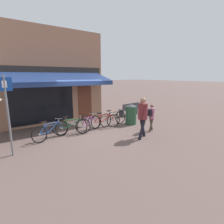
{
  "coord_description": "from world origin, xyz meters",
  "views": [
    {
      "loc": [
        -4.08,
        -7.31,
        2.71
      ],
      "look_at": [
        0.63,
        -0.92,
        1.05
      ],
      "focal_mm": 28.0,
      "sensor_mm": 36.0,
      "label": 1
    }
  ],
  "objects_px": {
    "bicycle_red": "(104,121)",
    "litter_bin": "(131,114)",
    "park_bench": "(129,109)",
    "bicycle_purple": "(89,124)",
    "bicycle_black": "(113,118)",
    "pedestrian_child": "(151,114)",
    "bicycle_blue": "(51,131)",
    "parking_sign": "(7,108)",
    "pedestrian_adult": "(143,114)",
    "bicycle_green": "(72,126)"
  },
  "relations": [
    {
      "from": "park_bench",
      "to": "bicycle_black",
      "type": "bearing_deg",
      "value": -157.89
    },
    {
      "from": "bicycle_blue",
      "to": "pedestrian_adult",
      "type": "bearing_deg",
      "value": -50.66
    },
    {
      "from": "bicycle_green",
      "to": "bicycle_purple",
      "type": "xyz_separation_m",
      "value": [
        0.9,
        -0.04,
        -0.01
      ]
    },
    {
      "from": "pedestrian_adult",
      "to": "bicycle_blue",
      "type": "bearing_deg",
      "value": 147.89
    },
    {
      "from": "bicycle_green",
      "to": "bicycle_black",
      "type": "relative_size",
      "value": 0.93
    },
    {
      "from": "bicycle_blue",
      "to": "bicycle_black",
      "type": "height_order",
      "value": "bicycle_black"
    },
    {
      "from": "bicycle_blue",
      "to": "pedestrian_adult",
      "type": "distance_m",
      "value": 4.03
    },
    {
      "from": "bicycle_green",
      "to": "pedestrian_adult",
      "type": "distance_m",
      "value": 3.33
    },
    {
      "from": "bicycle_black",
      "to": "litter_bin",
      "type": "height_order",
      "value": "litter_bin"
    },
    {
      "from": "pedestrian_adult",
      "to": "litter_bin",
      "type": "xyz_separation_m",
      "value": [
        1.14,
        1.98,
        -0.53
      ]
    },
    {
      "from": "bicycle_purple",
      "to": "bicycle_red",
      "type": "distance_m",
      "value": 0.87
    },
    {
      "from": "pedestrian_adult",
      "to": "bicycle_purple",
      "type": "bearing_deg",
      "value": 124.4
    },
    {
      "from": "parking_sign",
      "to": "park_bench",
      "type": "bearing_deg",
      "value": 16.51
    },
    {
      "from": "bicycle_green",
      "to": "pedestrian_child",
      "type": "bearing_deg",
      "value": -6.98
    },
    {
      "from": "bicycle_blue",
      "to": "bicycle_purple",
      "type": "relative_size",
      "value": 1.08
    },
    {
      "from": "park_bench",
      "to": "litter_bin",
      "type": "bearing_deg",
      "value": -135.99
    },
    {
      "from": "park_bench",
      "to": "parking_sign",
      "type": "bearing_deg",
      "value": -169.66
    },
    {
      "from": "bicycle_black",
      "to": "pedestrian_adult",
      "type": "xyz_separation_m",
      "value": [
        -0.17,
        -2.37,
        0.71
      ]
    },
    {
      "from": "pedestrian_adult",
      "to": "parking_sign",
      "type": "xyz_separation_m",
      "value": [
        -4.86,
        1.44,
        0.55
      ]
    },
    {
      "from": "bicycle_black",
      "to": "pedestrian_child",
      "type": "bearing_deg",
      "value": -68.99
    },
    {
      "from": "bicycle_purple",
      "to": "parking_sign",
      "type": "height_order",
      "value": "parking_sign"
    },
    {
      "from": "bicycle_red",
      "to": "pedestrian_child",
      "type": "relative_size",
      "value": 1.23
    },
    {
      "from": "bicycle_purple",
      "to": "bicycle_red",
      "type": "xyz_separation_m",
      "value": [
        0.87,
        -0.03,
        0.01
      ]
    },
    {
      "from": "bicycle_red",
      "to": "bicycle_black",
      "type": "xyz_separation_m",
      "value": [
        0.71,
        0.15,
        0.01
      ]
    },
    {
      "from": "pedestrian_adult",
      "to": "park_bench",
      "type": "bearing_deg",
      "value": 57.7
    },
    {
      "from": "bicycle_blue",
      "to": "bicycle_purple",
      "type": "distance_m",
      "value": 1.86
    },
    {
      "from": "bicycle_black",
      "to": "litter_bin",
      "type": "distance_m",
      "value": 1.06
    },
    {
      "from": "litter_bin",
      "to": "parking_sign",
      "type": "xyz_separation_m",
      "value": [
        -6.0,
        -0.54,
        1.08
      ]
    },
    {
      "from": "pedestrian_adult",
      "to": "litter_bin",
      "type": "relative_size",
      "value": 1.59
    },
    {
      "from": "bicycle_blue",
      "to": "pedestrian_adult",
      "type": "xyz_separation_m",
      "value": [
        3.27,
        -2.25,
        0.73
      ]
    },
    {
      "from": "bicycle_green",
      "to": "parking_sign",
      "type": "xyz_separation_m",
      "value": [
        -2.56,
        -0.85,
        1.26
      ]
    },
    {
      "from": "bicycle_red",
      "to": "pedestrian_child",
      "type": "bearing_deg",
      "value": -28.22
    },
    {
      "from": "bicycle_red",
      "to": "litter_bin",
      "type": "height_order",
      "value": "litter_bin"
    },
    {
      "from": "bicycle_red",
      "to": "park_bench",
      "type": "relative_size",
      "value": 1.02
    },
    {
      "from": "bicycle_purple",
      "to": "pedestrian_adult",
      "type": "bearing_deg",
      "value": -77.58
    },
    {
      "from": "bicycle_red",
      "to": "litter_bin",
      "type": "xyz_separation_m",
      "value": [
        1.68,
        -0.24,
        0.19
      ]
    },
    {
      "from": "bicycle_black",
      "to": "pedestrian_adult",
      "type": "bearing_deg",
      "value": -97.7
    },
    {
      "from": "bicycle_green",
      "to": "pedestrian_adult",
      "type": "height_order",
      "value": "pedestrian_adult"
    },
    {
      "from": "bicycle_blue",
      "to": "park_bench",
      "type": "height_order",
      "value": "park_bench"
    },
    {
      "from": "bicycle_purple",
      "to": "parking_sign",
      "type": "bearing_deg",
      "value": 173.61
    },
    {
      "from": "bicycle_red",
      "to": "litter_bin",
      "type": "distance_m",
      "value": 1.7
    },
    {
      "from": "parking_sign",
      "to": "bicycle_red",
      "type": "bearing_deg",
      "value": 10.19
    },
    {
      "from": "pedestrian_child",
      "to": "park_bench",
      "type": "bearing_deg",
      "value": 62.54
    },
    {
      "from": "bicycle_blue",
      "to": "litter_bin",
      "type": "xyz_separation_m",
      "value": [
        4.41,
        -0.27,
        0.2
      ]
    },
    {
      "from": "park_bench",
      "to": "bicycle_purple",
      "type": "bearing_deg",
      "value": -166.82
    },
    {
      "from": "bicycle_blue",
      "to": "bicycle_green",
      "type": "relative_size",
      "value": 1.06
    },
    {
      "from": "bicycle_green",
      "to": "bicycle_black",
      "type": "bearing_deg",
      "value": 23.68
    },
    {
      "from": "bicycle_green",
      "to": "bicycle_purple",
      "type": "distance_m",
      "value": 0.9
    },
    {
      "from": "pedestrian_child",
      "to": "litter_bin",
      "type": "bearing_deg",
      "value": 83.92
    },
    {
      "from": "bicycle_purple",
      "to": "bicycle_green",
      "type": "bearing_deg",
      "value": 157.8
    }
  ]
}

